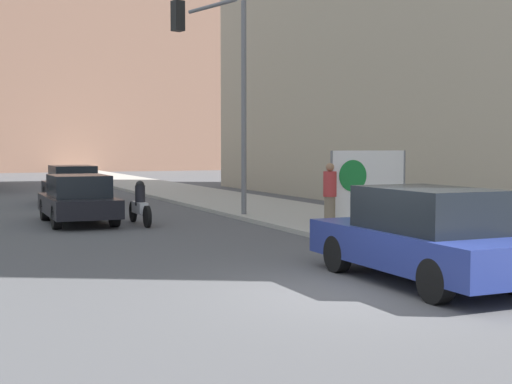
{
  "coord_description": "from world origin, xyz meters",
  "views": [
    {
      "loc": [
        -5.59,
        -9.05,
        2.17
      ],
      "look_at": [
        0.7,
        5.59,
        1.17
      ],
      "focal_mm": 50.0,
      "sensor_mm": 36.0,
      "label": 1
    }
  ],
  "objects_px": {
    "jogger_on_sidewalk": "(330,195)",
    "car_on_road_midblock": "(72,185)",
    "protest_banner": "(368,186)",
    "parked_car_curbside": "(423,236)",
    "car_on_road_nearest": "(78,199)",
    "seated_protester": "(409,217)",
    "motorcycle_on_road": "(140,206)",
    "traffic_light_pole": "(222,72)"
  },
  "relations": [
    {
      "from": "seated_protester",
      "to": "motorcycle_on_road",
      "type": "height_order",
      "value": "seated_protester"
    },
    {
      "from": "jogger_on_sidewalk",
      "to": "parked_car_curbside",
      "type": "relative_size",
      "value": 0.38
    },
    {
      "from": "seated_protester",
      "to": "parked_car_curbside",
      "type": "distance_m",
      "value": 3.35
    },
    {
      "from": "parked_car_curbside",
      "to": "motorcycle_on_road",
      "type": "relative_size",
      "value": 1.97
    },
    {
      "from": "parked_car_curbside",
      "to": "protest_banner",
      "type": "bearing_deg",
      "value": 64.64
    },
    {
      "from": "seated_protester",
      "to": "jogger_on_sidewalk",
      "type": "bearing_deg",
      "value": 90.69
    },
    {
      "from": "parked_car_curbside",
      "to": "car_on_road_nearest",
      "type": "distance_m",
      "value": 11.79
    },
    {
      "from": "protest_banner",
      "to": "parked_car_curbside",
      "type": "xyz_separation_m",
      "value": [
        -3.16,
        -6.66,
        -0.4
      ]
    },
    {
      "from": "jogger_on_sidewalk",
      "to": "car_on_road_midblock",
      "type": "height_order",
      "value": "jogger_on_sidewalk"
    },
    {
      "from": "traffic_light_pole",
      "to": "parked_car_curbside",
      "type": "height_order",
      "value": "traffic_light_pole"
    },
    {
      "from": "protest_banner",
      "to": "motorcycle_on_road",
      "type": "bearing_deg",
      "value": 145.39
    },
    {
      "from": "parked_car_curbside",
      "to": "motorcycle_on_road",
      "type": "height_order",
      "value": "parked_car_curbside"
    },
    {
      "from": "traffic_light_pole",
      "to": "car_on_road_midblock",
      "type": "distance_m",
      "value": 9.05
    },
    {
      "from": "seated_protester",
      "to": "protest_banner",
      "type": "bearing_deg",
      "value": 72.73
    },
    {
      "from": "seated_protester",
      "to": "protest_banner",
      "type": "relative_size",
      "value": 0.51
    },
    {
      "from": "jogger_on_sidewalk",
      "to": "car_on_road_nearest",
      "type": "height_order",
      "value": "jogger_on_sidewalk"
    },
    {
      "from": "seated_protester",
      "to": "jogger_on_sidewalk",
      "type": "xyz_separation_m",
      "value": [
        0.15,
        3.58,
        0.22
      ]
    },
    {
      "from": "seated_protester",
      "to": "jogger_on_sidewalk",
      "type": "distance_m",
      "value": 3.59
    },
    {
      "from": "jogger_on_sidewalk",
      "to": "protest_banner",
      "type": "xyz_separation_m",
      "value": [
        1.26,
        0.22,
        0.2
      ]
    },
    {
      "from": "jogger_on_sidewalk",
      "to": "protest_banner",
      "type": "relative_size",
      "value": 0.72
    },
    {
      "from": "protest_banner",
      "to": "car_on_road_nearest",
      "type": "bearing_deg",
      "value": 145.86
    },
    {
      "from": "traffic_light_pole",
      "to": "car_on_road_nearest",
      "type": "relative_size",
      "value": 1.56
    },
    {
      "from": "seated_protester",
      "to": "car_on_road_midblock",
      "type": "distance_m",
      "value": 16.02
    },
    {
      "from": "car_on_road_nearest",
      "to": "car_on_road_midblock",
      "type": "bearing_deg",
      "value": 82.62
    },
    {
      "from": "parked_car_curbside",
      "to": "car_on_road_nearest",
      "type": "height_order",
      "value": "parked_car_curbside"
    },
    {
      "from": "jogger_on_sidewalk",
      "to": "motorcycle_on_road",
      "type": "bearing_deg",
      "value": -71.87
    },
    {
      "from": "parked_car_curbside",
      "to": "car_on_road_midblock",
      "type": "height_order",
      "value": "parked_car_curbside"
    },
    {
      "from": "seated_protester",
      "to": "parked_car_curbside",
      "type": "relative_size",
      "value": 0.27
    },
    {
      "from": "seated_protester",
      "to": "protest_banner",
      "type": "distance_m",
      "value": 4.08
    },
    {
      "from": "protest_banner",
      "to": "jogger_on_sidewalk",
      "type": "bearing_deg",
      "value": -170.25
    },
    {
      "from": "protest_banner",
      "to": "traffic_light_pole",
      "type": "xyz_separation_m",
      "value": [
        -2.59,
        3.98,
        3.24
      ]
    },
    {
      "from": "protest_banner",
      "to": "car_on_road_midblock",
      "type": "relative_size",
      "value": 0.53
    },
    {
      "from": "traffic_light_pole",
      "to": "car_on_road_midblock",
      "type": "height_order",
      "value": "traffic_light_pole"
    },
    {
      "from": "jogger_on_sidewalk",
      "to": "car_on_road_midblock",
      "type": "distance_m",
      "value": 12.67
    },
    {
      "from": "protest_banner",
      "to": "car_on_road_nearest",
      "type": "height_order",
      "value": "protest_banner"
    },
    {
      "from": "car_on_road_nearest",
      "to": "protest_banner",
      "type": "bearing_deg",
      "value": -34.14
    },
    {
      "from": "seated_protester",
      "to": "motorcycle_on_road",
      "type": "xyz_separation_m",
      "value": [
        -3.79,
        7.39,
        -0.21
      ]
    },
    {
      "from": "protest_banner",
      "to": "traffic_light_pole",
      "type": "distance_m",
      "value": 5.75
    },
    {
      "from": "motorcycle_on_road",
      "to": "traffic_light_pole",
      "type": "bearing_deg",
      "value": 8.54
    },
    {
      "from": "jogger_on_sidewalk",
      "to": "car_on_road_midblock",
      "type": "bearing_deg",
      "value": -96.71
    },
    {
      "from": "parked_car_curbside",
      "to": "jogger_on_sidewalk",
      "type": "bearing_deg",
      "value": 73.59
    },
    {
      "from": "protest_banner",
      "to": "car_on_road_nearest",
      "type": "relative_size",
      "value": 0.55
    }
  ]
}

